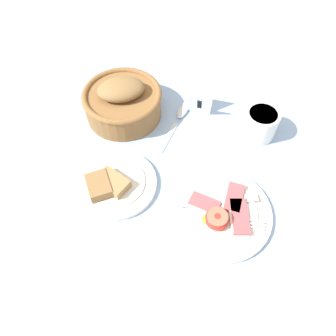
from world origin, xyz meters
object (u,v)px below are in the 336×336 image
Objects in this scene: sugar_cup at (260,123)px; bread_basket at (122,101)px; breakfast_plate at (218,212)px; teaspoon_by_saucer at (179,116)px; number_card at (200,102)px; bread_plate at (113,184)px.

bread_basket is (-0.36, 0.04, 0.01)m from sugar_cup.
teaspoon_by_saucer is (-0.10, 0.28, -0.01)m from breakfast_plate.
number_card reaches higher than breakfast_plate.
breakfast_plate reaches higher than bread_plate.
breakfast_plate is at bearing -12.95° from bread_plate.
bread_plate is at bearing 167.05° from breakfast_plate.
number_card is (-0.05, 0.31, 0.03)m from breakfast_plate.
bread_basket is at bearing -162.94° from number_card.
breakfast_plate is 1.23× the size of bread_plate.
bread_basket is at bearing 131.29° from breakfast_plate.
breakfast_plate is 1.12× the size of bread_basket.
teaspoon_by_saucer is at bearing -1.26° from bread_basket.
teaspoon_by_saucer is (0.15, -0.00, -0.04)m from bread_basket.
breakfast_plate is 0.39m from bread_basket.
bread_basket reaches higher than breakfast_plate.
teaspoon_by_saucer is (0.14, 0.23, -0.01)m from bread_plate.
teaspoon_by_saucer is (-0.21, 0.04, -0.03)m from sugar_cup.
bread_plate is 0.91× the size of bread_basket.
breakfast_plate reaches higher than teaspoon_by_saucer.
bread_plate is at bearing -151.43° from sugar_cup.
teaspoon_by_saucer is at bearing 109.68° from breakfast_plate.
teaspoon_by_saucer is at bearing 58.52° from bread_plate.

